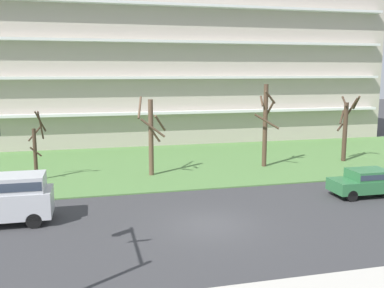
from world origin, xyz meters
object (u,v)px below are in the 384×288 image
at_px(tree_left, 151,135).
at_px(tree_right, 346,127).
at_px(tree_far_left, 36,149).
at_px(tree_center, 265,124).
at_px(sedan_green_center_left, 368,181).

xyz_separation_m(tree_left, tree_right, (15.76, 1.11, -0.12)).
distance_m(tree_far_left, tree_center, 16.28).
xyz_separation_m(tree_right, sedan_green_center_left, (-4.22, -8.86, -1.91)).
relative_size(tree_left, sedan_green_center_left, 1.24).
height_order(tree_left, tree_right, tree_left).
bearing_deg(tree_center, tree_left, -175.09).
xyz_separation_m(tree_far_left, tree_right, (23.28, 0.67, 0.59)).
bearing_deg(tree_right, tree_center, -177.03).
bearing_deg(tree_right, tree_left, -175.95).
height_order(tree_far_left, tree_right, tree_right).
height_order(tree_left, sedan_green_center_left, tree_left).
xyz_separation_m(tree_far_left, sedan_green_center_left, (19.06, -8.19, -1.32)).
relative_size(tree_far_left, tree_right, 0.88).
bearing_deg(tree_left, tree_right, 4.05).
bearing_deg(tree_center, tree_far_left, -178.93).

